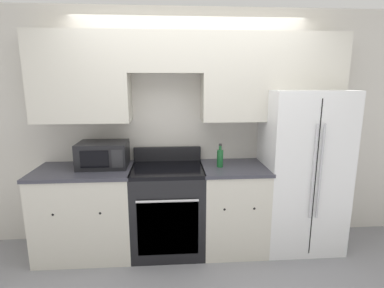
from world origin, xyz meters
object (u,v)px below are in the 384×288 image
object	(u,v)px
refrigerator	(299,169)
microwave	(103,155)
bottle	(220,158)
oven_range	(168,209)

from	to	relation	value
refrigerator	microwave	world-z (taller)	refrigerator
refrigerator	bottle	xyz separation A→B (m)	(-0.91, -0.07, 0.17)
microwave	bottle	distance (m)	1.23
oven_range	refrigerator	distance (m)	1.52
microwave	oven_range	bearing A→B (deg)	-6.99
refrigerator	microwave	size ratio (longest dim) A/B	3.43
oven_range	refrigerator	xyz separation A→B (m)	(1.46, 0.06, 0.40)
oven_range	microwave	bearing A→B (deg)	173.01
oven_range	microwave	size ratio (longest dim) A/B	2.17
microwave	bottle	xyz separation A→B (m)	(1.23, -0.09, -0.03)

